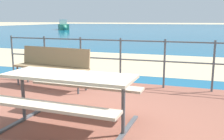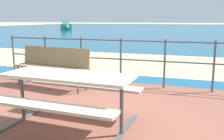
% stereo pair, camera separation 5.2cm
% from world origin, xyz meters
% --- Properties ---
extents(ground_plane, '(240.00, 240.00, 0.00)m').
position_xyz_m(ground_plane, '(0.00, 0.00, 0.00)').
color(ground_plane, tan).
extents(patio_paving, '(6.40, 5.20, 0.06)m').
position_xyz_m(patio_paving, '(0.00, 0.00, 0.03)').
color(patio_paving, brown).
rests_on(patio_paving, ground).
extents(sea_water, '(90.00, 90.00, 0.01)m').
position_xyz_m(sea_water, '(0.00, 40.00, 0.01)').
color(sea_water, '#145B84').
rests_on(sea_water, ground).
extents(beach_strip, '(54.01, 4.52, 0.01)m').
position_xyz_m(beach_strip, '(0.00, 5.85, 0.01)').
color(beach_strip, tan).
rests_on(beach_strip, ground).
extents(picnic_table, '(1.81, 1.35, 0.74)m').
position_xyz_m(picnic_table, '(0.03, -0.13, 0.63)').
color(picnic_table, '#BCAD93').
rests_on(picnic_table, patio_paving).
extents(park_bench, '(1.81, 0.64, 0.86)m').
position_xyz_m(park_bench, '(-1.34, 1.69, 0.59)').
color(park_bench, '#8C704C').
rests_on(park_bench, patio_paving).
extents(railing_fence, '(5.94, 0.04, 1.06)m').
position_xyz_m(railing_fence, '(0.00, 2.39, 0.71)').
color(railing_fence, '#4C5156').
rests_on(railing_fence, patio_paving).
extents(boat_near, '(3.63, 4.75, 1.51)m').
position_xyz_m(boat_near, '(-18.02, 32.26, 0.54)').
color(boat_near, '#338466').
rests_on(boat_near, sea_water).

